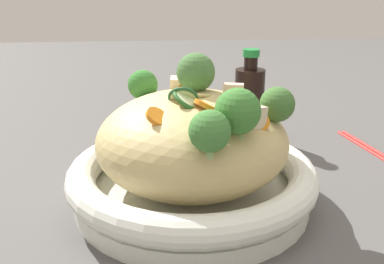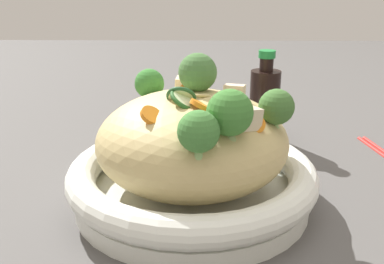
{
  "view_description": "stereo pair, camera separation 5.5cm",
  "coord_description": "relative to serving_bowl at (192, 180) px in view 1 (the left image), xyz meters",
  "views": [
    {
      "loc": [
        0.52,
        -0.05,
        0.28
      ],
      "look_at": [
        0.0,
        0.0,
        0.1
      ],
      "focal_mm": 41.57,
      "sensor_mm": 36.0,
      "label": 1
    },
    {
      "loc": [
        0.52,
        0.01,
        0.28
      ],
      "look_at": [
        0.0,
        0.0,
        0.1
      ],
      "focal_mm": 41.57,
      "sensor_mm": 36.0,
      "label": 2
    }
  ],
  "objects": [
    {
      "name": "noodle_heap",
      "position": [
        0.0,
        -0.0,
        0.05
      ],
      "size": [
        0.24,
        0.24,
        0.13
      ],
      "color": "tan",
      "rests_on": "serving_bowl"
    },
    {
      "name": "chicken_chunks",
      "position": [
        -0.01,
        0.03,
        0.11
      ],
      "size": [
        0.17,
        0.1,
        0.04
      ],
      "color": "beige",
      "rests_on": "serving_bowl"
    },
    {
      "name": "soy_sauce_bottle",
      "position": [
        -0.23,
        0.12,
        0.04
      ],
      "size": [
        0.05,
        0.05,
        0.16
      ],
      "color": "black",
      "rests_on": "ground_plane"
    },
    {
      "name": "broccoli_florets",
      "position": [
        0.03,
        0.02,
        0.12
      ],
      "size": [
        0.24,
        0.22,
        0.09
      ],
      "color": "#A3B574",
      "rests_on": "serving_bowl"
    },
    {
      "name": "chopsticks_pair",
      "position": [
        -0.13,
        0.32,
        -0.03
      ],
      "size": [
        0.23,
        0.05,
        0.01
      ],
      "color": "red",
      "rests_on": "ground_plane"
    },
    {
      "name": "zucchini_slices",
      "position": [
        0.04,
        0.01,
        0.11
      ],
      "size": [
        0.08,
        0.1,
        0.04
      ],
      "color": "beige",
      "rests_on": "serving_bowl"
    },
    {
      "name": "ground_plane",
      "position": [
        0.0,
        0.0,
        -0.03
      ],
      "size": [
        3.0,
        3.0,
        0.0
      ],
      "primitive_type": "plane",
      "color": "#504D4B"
    },
    {
      "name": "serving_bowl",
      "position": [
        0.0,
        0.0,
        0.0
      ],
      "size": [
        0.32,
        0.32,
        0.06
      ],
      "color": "white",
      "rests_on": "ground_plane"
    },
    {
      "name": "carrot_coins",
      "position": [
        0.04,
        0.0,
        0.11
      ],
      "size": [
        0.12,
        0.14,
        0.04
      ],
      "color": "orange",
      "rests_on": "serving_bowl"
    }
  ]
}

